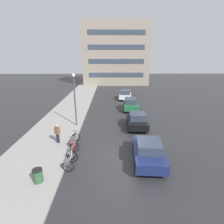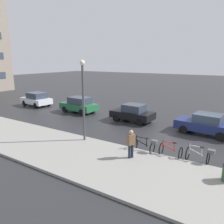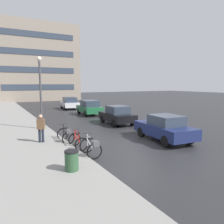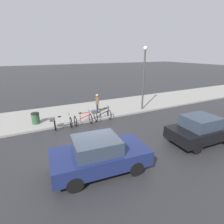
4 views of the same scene
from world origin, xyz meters
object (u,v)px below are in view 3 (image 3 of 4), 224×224
bicycle_nearest (91,147)px  streetlamp (40,87)px  pedestrian (41,128)px  bicycle_third (66,135)px  car_black (117,115)px  car_white (70,103)px  car_green (89,107)px  trash_bin (72,162)px  bicycle_second (78,141)px  car_navy (165,128)px

bicycle_nearest → streetlamp: (-0.83, 7.14, 2.72)m
pedestrian → streetlamp: bearing=78.3°
bicycle_third → streetlamp: size_ratio=0.27×
bicycle_third → streetlamp: streetlamp is taller
car_black → car_white: size_ratio=0.96×
car_black → streetlamp: size_ratio=0.71×
car_green → pedestrian: (-7.07, -9.68, 0.16)m
car_white → trash_bin: size_ratio=4.35×
bicycle_nearest → bicycle_second: size_ratio=1.18×
car_black → car_green: bearing=88.7°
bicycle_second → trash_bin: size_ratio=1.30×
car_black → pedestrian: (-6.93, -3.40, 0.20)m
bicycle_third → car_navy: bearing=-23.6°
car_navy → pedestrian: pedestrian is taller
car_green → car_white: car_green is taller
bicycle_nearest → car_white: car_white is taller
bicycle_second → streetlamp: size_ratio=0.22×
bicycle_nearest → car_black: car_black is taller
bicycle_second → trash_bin: 3.27m
car_black → pedestrian: pedestrian is taller
bicycle_third → pedestrian: bearing=167.8°
pedestrian → streetlamp: size_ratio=0.32×
car_white → bicycle_third: bearing=-108.8°
bicycle_second → car_black: (5.40, 5.11, 0.38)m
car_white → streetlamp: size_ratio=0.74×
streetlamp → car_black: bearing=-4.4°
pedestrian → streetlamp: 4.54m
bicycle_third → pedestrian: pedestrian is taller
car_navy → car_white: car_white is taller
bicycle_second → car_navy: car_navy is taller
car_black → car_white: car_white is taller
trash_bin → streetlamp: bearing=85.9°
car_black → pedestrian: bearing=-153.9°
pedestrian → car_green: bearing=53.9°
pedestrian → trash_bin: size_ratio=1.89×
car_white → car_green: bearing=-88.8°
car_black → car_white: 12.73m
bicycle_third → trash_bin: size_ratio=1.58×
bicycle_nearest → car_black: 8.52m
trash_bin → car_green: bearing=64.4°
bicycle_second → car_green: bearing=64.1°
bicycle_nearest → streetlamp: size_ratio=0.26×
streetlamp → trash_bin: size_ratio=5.85×
pedestrian → streetlamp: streetlamp is taller
bicycle_second → car_white: 18.65m
bicycle_second → car_white: car_white is taller
bicycle_nearest → car_navy: bearing=7.0°
car_green → trash_bin: 15.94m
bicycle_second → car_black: bearing=43.4°
car_green → trash_bin: bearing=-115.6°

